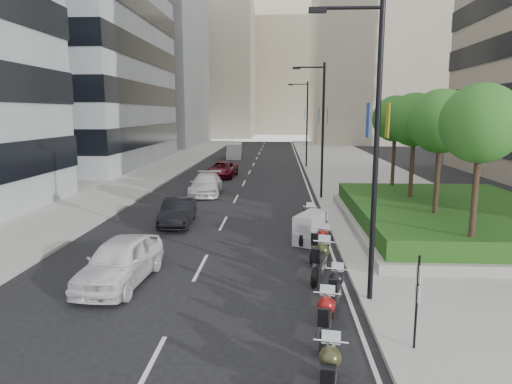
# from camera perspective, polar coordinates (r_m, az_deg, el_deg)

# --- Properties ---
(ground) EXTENTS (160.00, 160.00, 0.00)m
(ground) POSITION_cam_1_polar(r_m,az_deg,el_deg) (13.88, -3.53, -14.93)
(ground) COLOR black
(ground) RESTS_ON ground
(sidewalk_right) EXTENTS (10.00, 100.00, 0.15)m
(sidewalk_right) POSITION_cam_1_polar(r_m,az_deg,el_deg) (43.55, 12.93, 2.08)
(sidewalk_right) COLOR #9E9B93
(sidewalk_right) RESTS_ON ground
(sidewalk_left) EXTENTS (8.00, 100.00, 0.15)m
(sidewalk_left) POSITION_cam_1_polar(r_m,az_deg,el_deg) (44.96, -14.48, 2.26)
(sidewalk_left) COLOR #9E9B93
(sidewalk_left) RESTS_ON ground
(lane_edge) EXTENTS (0.12, 100.00, 0.01)m
(lane_edge) POSITION_cam_1_polar(r_m,az_deg,el_deg) (42.96, 5.94, 2.08)
(lane_edge) COLOR silver
(lane_edge) RESTS_ON ground
(lane_centre) EXTENTS (0.12, 100.00, 0.01)m
(lane_centre) POSITION_cam_1_polar(r_m,az_deg,el_deg) (43.01, -1.00, 2.14)
(lane_centre) COLOR silver
(lane_centre) RESTS_ON ground
(building_grey_far) EXTENTS (22.00, 26.00, 30.00)m
(building_grey_far) POSITION_cam_1_polar(r_m,az_deg,el_deg) (86.84, -14.63, 15.68)
(building_grey_far) COLOR gray
(building_grey_far) RESTS_ON ground
(building_cream_right) EXTENTS (28.00, 24.00, 36.00)m
(building_cream_right) POSITION_cam_1_polar(r_m,az_deg,el_deg) (95.53, 16.09, 16.87)
(building_cream_right) COLOR #B7AD93
(building_cream_right) RESTS_ON ground
(building_cream_left) EXTENTS (26.00, 24.00, 34.00)m
(building_cream_left) POSITION_cam_1_polar(r_m,az_deg,el_deg) (114.73, -7.04, 15.44)
(building_cream_left) COLOR #B7AD93
(building_cream_left) RESTS_ON ground
(building_cream_centre) EXTENTS (30.00, 24.00, 38.00)m
(building_cream_centre) POSITION_cam_1_polar(r_m,az_deg,el_deg) (133.16, 3.34, 15.59)
(building_cream_centre) COLOR #B7AD93
(building_cream_centre) RESTS_ON ground
(planter) EXTENTS (10.00, 14.00, 0.40)m
(planter) POSITION_cam_1_polar(r_m,az_deg,el_deg) (24.68, 23.16, -3.71)
(planter) COLOR gray
(planter) RESTS_ON sidewalk_right
(hedge) EXTENTS (9.40, 13.40, 0.80)m
(hedge) POSITION_cam_1_polar(r_m,az_deg,el_deg) (24.55, 23.25, -2.35)
(hedge) COLOR #204112
(hedge) RESTS_ON planter
(tree_0) EXTENTS (2.80, 2.80, 6.30)m
(tree_0) POSITION_cam_1_polar(r_m,az_deg,el_deg) (17.94, 26.28, 7.63)
(tree_0) COLOR #332319
(tree_0) RESTS_ON planter
(tree_1) EXTENTS (2.80, 2.80, 6.30)m
(tree_1) POSITION_cam_1_polar(r_m,az_deg,el_deg) (21.68, 22.13, 8.14)
(tree_1) COLOR #332319
(tree_1) RESTS_ON planter
(tree_2) EXTENTS (2.80, 2.80, 6.30)m
(tree_2) POSITION_cam_1_polar(r_m,az_deg,el_deg) (25.49, 19.20, 8.48)
(tree_2) COLOR #332319
(tree_2) RESTS_ON planter
(tree_3) EXTENTS (2.80, 2.80, 6.30)m
(tree_3) POSITION_cam_1_polar(r_m,az_deg,el_deg) (29.36, 17.04, 8.71)
(tree_3) COLOR #332319
(tree_3) RESTS_ON planter
(lamp_post_0) EXTENTS (2.34, 0.45, 9.00)m
(lamp_post_0) POSITION_cam_1_polar(r_m,az_deg,el_deg) (13.79, 14.22, 6.45)
(lamp_post_0) COLOR black
(lamp_post_0) RESTS_ON ground
(lamp_post_1) EXTENTS (2.34, 0.45, 9.00)m
(lamp_post_1) POSITION_cam_1_polar(r_m,az_deg,el_deg) (30.63, 8.08, 8.40)
(lamp_post_1) COLOR black
(lamp_post_1) RESTS_ON ground
(lamp_post_2) EXTENTS (2.34, 0.45, 9.00)m
(lamp_post_2) POSITION_cam_1_polar(r_m,az_deg,el_deg) (48.59, 6.22, 8.97)
(lamp_post_2) COLOR black
(lamp_post_2) RESTS_ON ground
(parking_sign) EXTENTS (0.06, 0.32, 2.50)m
(parking_sign) POSITION_cam_1_polar(r_m,az_deg,el_deg) (11.85, 19.49, -12.32)
(parking_sign) COLOR black
(parking_sign) RESTS_ON ground
(motorcycle_0) EXTENTS (0.73, 2.20, 1.10)m
(motorcycle_0) POSITION_cam_1_polar(r_m,az_deg,el_deg) (10.01, 9.11, -21.76)
(motorcycle_0) COLOR black
(motorcycle_0) RESTS_ON ground
(motorcycle_1) EXTENTS (0.73, 2.20, 1.10)m
(motorcycle_1) POSITION_cam_1_polar(r_m,az_deg,el_deg) (12.31, 8.66, -15.40)
(motorcycle_1) COLOR black
(motorcycle_1) RESTS_ON ground
(motorcycle_2) EXTENTS (0.76, 2.08, 1.05)m
(motorcycle_2) POSITION_cam_1_polar(r_m,az_deg,el_deg) (14.28, 9.89, -11.87)
(motorcycle_2) COLOR black
(motorcycle_2) RESTS_ON ground
(motorcycle_3) EXTENTS (0.98, 2.35, 1.20)m
(motorcycle_3) POSITION_cam_1_polar(r_m,az_deg,el_deg) (16.53, 8.08, -8.45)
(motorcycle_3) COLOR black
(motorcycle_3) RESTS_ON ground
(motorcycle_4) EXTENTS (1.06, 2.13, 1.12)m
(motorcycle_4) POSITION_cam_1_polar(r_m,az_deg,el_deg) (18.69, 8.06, -6.42)
(motorcycle_4) COLOR black
(motorcycle_4) RESTS_ON ground
(motorcycle_5) EXTENTS (1.74, 2.38, 1.34)m
(motorcycle_5) POSITION_cam_1_polar(r_m,az_deg,el_deg) (20.86, 6.86, -4.46)
(motorcycle_5) COLOR black
(motorcycle_5) RESTS_ON ground
(motorcycle_6) EXTENTS (0.79, 2.18, 1.10)m
(motorcycle_6) POSITION_cam_1_polar(r_m,az_deg,el_deg) (23.05, 6.56, -3.28)
(motorcycle_6) COLOR black
(motorcycle_6) RESTS_ON ground
(car_a) EXTENTS (2.19, 4.77, 1.59)m
(car_a) POSITION_cam_1_polar(r_m,az_deg,el_deg) (16.52, -16.61, -8.25)
(car_a) COLOR white
(car_a) RESTS_ON ground
(car_b) EXTENTS (1.69, 4.26, 1.38)m
(car_b) POSITION_cam_1_polar(r_m,az_deg,el_deg) (24.26, -9.74, -2.45)
(car_b) COLOR black
(car_b) RESTS_ON ground
(car_c) EXTENTS (2.31, 5.21, 1.49)m
(car_c) POSITION_cam_1_polar(r_m,az_deg,el_deg) (32.86, -6.26, 0.96)
(car_c) COLOR white
(car_c) RESTS_ON ground
(car_d) EXTENTS (2.62, 5.17, 1.40)m
(car_d) POSITION_cam_1_polar(r_m,az_deg,el_deg) (41.67, -4.27, 2.83)
(car_d) COLOR #5D0B1B
(car_d) RESTS_ON ground
(delivery_van) EXTENTS (1.95, 4.63, 1.91)m
(delivery_van) POSITION_cam_1_polar(r_m,az_deg,el_deg) (58.75, -2.71, 5.10)
(delivery_van) COLOR #B2B3B5
(delivery_van) RESTS_ON ground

